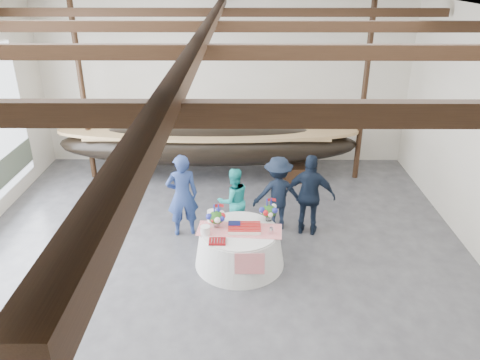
{
  "coord_description": "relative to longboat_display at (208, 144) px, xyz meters",
  "views": [
    {
      "loc": [
        0.49,
        -6.64,
        5.2
      ],
      "look_at": [
        0.44,
        2.21,
        1.1
      ],
      "focal_mm": 35.0,
      "sensor_mm": 36.0,
      "label": 1
    }
  ],
  "objects": [
    {
      "name": "banquet_table",
      "position": [
        0.85,
        -3.98,
        -0.57
      ],
      "size": [
        1.69,
        1.69,
        0.73
      ],
      "color": "silver",
      "rests_on": "ground"
    },
    {
      "name": "guest_woman_teal",
      "position": [
        0.71,
        -2.77,
        -0.22
      ],
      "size": [
        0.84,
        0.75,
        1.43
      ],
      "primitive_type": "imported",
      "rotation": [
        0.0,
        0.0,
        3.51
      ],
      "color": "teal",
      "rests_on": "ground"
    },
    {
      "name": "guest_man_right",
      "position": [
        2.29,
        -2.85,
        -0.05
      ],
      "size": [
        1.1,
        0.66,
        1.76
      ],
      "primitive_type": "imported",
      "rotation": [
        0.0,
        0.0,
        2.91
      ],
      "color": "black",
      "rests_on": "ground"
    },
    {
      "name": "guest_man_left",
      "position": [
        1.65,
        -2.62,
        -0.12
      ],
      "size": [
        1.11,
        0.71,
        1.62
      ],
      "primitive_type": "imported",
      "rotation": [
        0.0,
        0.0,
        3.25
      ],
      "color": "black",
      "rests_on": "ground"
    },
    {
      "name": "ceiling",
      "position": [
        0.41,
        -4.79,
        3.57
      ],
      "size": [
        10.0,
        12.0,
        0.01
      ],
      "primitive_type": "cube",
      "color": "white",
      "rests_on": "wall_back"
    },
    {
      "name": "tabletop_items",
      "position": [
        0.84,
        -3.82,
        -0.05
      ],
      "size": [
        1.6,
        1.05,
        0.4
      ],
      "color": "red",
      "rests_on": "banquet_table"
    },
    {
      "name": "floor",
      "position": [
        0.41,
        -4.79,
        -0.93
      ],
      "size": [
        10.0,
        12.0,
        0.01
      ],
      "primitive_type": "cube",
      "color": "#3D3D42",
      "rests_on": "ground"
    },
    {
      "name": "longboat_display",
      "position": [
        0.0,
        0.0,
        0.0
      ],
      "size": [
        7.77,
        1.55,
        1.46
      ],
      "color": "black",
      "rests_on": "ground"
    },
    {
      "name": "wall_back",
      "position": [
        0.41,
        1.21,
        1.32
      ],
      "size": [
        10.0,
        0.02,
        4.5
      ],
      "primitive_type": "cube",
      "color": "silver",
      "rests_on": "ground"
    },
    {
      "name": "guest_woman_blue",
      "position": [
        -0.33,
        -2.9,
        -0.04
      ],
      "size": [
        0.73,
        0.57,
        1.78
      ],
      "primitive_type": "imported",
      "rotation": [
        0.0,
        0.0,
        3.39
      ],
      "color": "navy",
      "rests_on": "ground"
    },
    {
      "name": "pavilion_structure",
      "position": [
        0.41,
        -3.97,
        3.07
      ],
      "size": [
        9.8,
        11.76,
        4.5
      ],
      "color": "black",
      "rests_on": "ground"
    }
  ]
}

